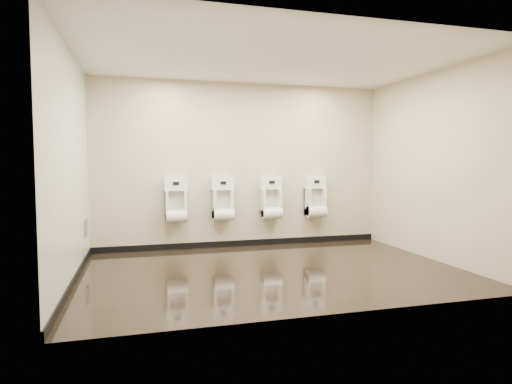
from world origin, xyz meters
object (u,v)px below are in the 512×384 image
urinal_1 (223,202)px  urinal_3 (315,200)px  access_panel (86,228)px  urinal_0 (176,203)px  urinal_2 (271,201)px

urinal_1 → urinal_3: bearing=0.0°
access_panel → urinal_3: bearing=6.4°
urinal_0 → urinal_3: bearing=0.0°
urinal_2 → urinal_3: (0.83, 0.00, 0.00)m
urinal_2 → urinal_3: bearing=0.0°
urinal_1 → urinal_3: size_ratio=1.00×
urinal_0 → urinal_1: size_ratio=1.00×
urinal_1 → urinal_0: bearing=180.0°
access_panel → urinal_1: bearing=11.3°
access_panel → urinal_1: (2.11, 0.42, 0.28)m
access_panel → urinal_0: bearing=17.6°
urinal_2 → urinal_0: bearing=180.0°
urinal_0 → urinal_2: same height
access_panel → urinal_3: (3.79, 0.42, 0.28)m
access_panel → urinal_0: urinal_0 is taller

